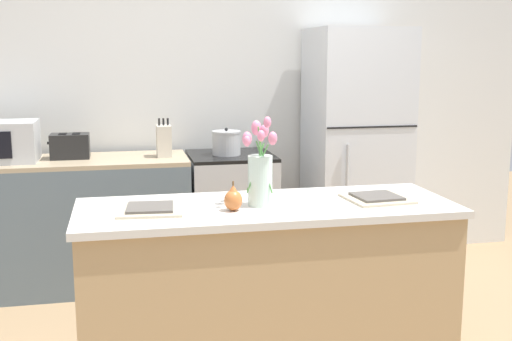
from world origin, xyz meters
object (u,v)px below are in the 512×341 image
(plate_setting_left, at_px, (150,209))
(toaster, at_px, (70,146))
(pear_figurine, at_px, (233,199))
(stove_range, at_px, (231,216))
(cooking_pot, at_px, (226,143))
(refrigerator, at_px, (355,151))
(microwave, at_px, (0,142))
(plate_setting_right, at_px, (377,198))
(flower_vase, at_px, (260,172))
(knife_block, at_px, (164,141))

(plate_setting_left, relative_size, toaster, 1.12)
(pear_figurine, height_order, toaster, toaster)
(stove_range, bearing_deg, plate_setting_left, -111.98)
(pear_figurine, distance_m, toaster, 1.93)
(plate_setting_left, height_order, cooking_pot, cooking_pot)
(refrigerator, bearing_deg, microwave, -179.97)
(refrigerator, relative_size, plate_setting_left, 5.78)
(plate_setting_right, height_order, toaster, toaster)
(flower_vase, xyz_separation_m, cooking_pot, (0.10, 1.59, -0.08))
(stove_range, bearing_deg, knife_block, -178.63)
(knife_block, bearing_deg, stove_range, 1.37)
(refrigerator, distance_m, plate_setting_right, 1.69)
(refrigerator, relative_size, microwave, 3.78)
(refrigerator, distance_m, flower_vase, 1.95)
(plate_setting_right, height_order, microwave, microwave)
(cooking_pot, relative_size, microwave, 0.43)
(pear_figurine, bearing_deg, knife_block, 96.78)
(plate_setting_right, bearing_deg, refrigerator, 72.86)
(stove_range, bearing_deg, pear_figurine, -99.36)
(flower_vase, height_order, plate_setting_right, flower_vase)
(plate_setting_left, distance_m, toaster, 1.73)
(flower_vase, bearing_deg, plate_setting_left, -179.36)
(stove_range, xyz_separation_m, flower_vase, (-0.14, -1.61, 0.62))
(refrigerator, height_order, toaster, refrigerator)
(toaster, xyz_separation_m, cooking_pot, (1.08, -0.07, 0.00))
(plate_setting_right, bearing_deg, microwave, 141.30)
(refrigerator, bearing_deg, cooking_pot, -178.59)
(pear_figurine, distance_m, plate_setting_left, 0.38)
(stove_range, distance_m, cooking_pot, 0.55)
(pear_figurine, relative_size, plate_setting_left, 0.44)
(refrigerator, distance_m, cooking_pot, 0.99)
(pear_figurine, xyz_separation_m, toaster, (-0.84, 1.73, 0.03))
(stove_range, bearing_deg, flower_vase, -94.83)
(refrigerator, bearing_deg, plate_setting_right, -107.14)
(plate_setting_right, relative_size, toaster, 1.12)
(refrigerator, xyz_separation_m, pear_figurine, (-1.23, -1.69, 0.07))
(cooking_pot, bearing_deg, plate_setting_right, -72.97)
(refrigerator, height_order, flower_vase, refrigerator)
(cooking_pot, height_order, knife_block, knife_block)
(plate_setting_left, relative_size, knife_block, 1.16)
(cooking_pot, distance_m, knife_block, 0.44)
(refrigerator, relative_size, pear_figurine, 13.19)
(plate_setting_left, xyz_separation_m, plate_setting_right, (1.10, 0.00, 0.00))
(pear_figurine, distance_m, microwave, 2.12)
(refrigerator, distance_m, knife_block, 1.43)
(refrigerator, relative_size, plate_setting_right, 5.78)
(plate_setting_right, bearing_deg, stove_range, 105.63)
(pear_figurine, relative_size, toaster, 0.49)
(toaster, bearing_deg, knife_block, -5.17)
(plate_setting_right, xyz_separation_m, microwave, (-2.01, 1.61, 0.12))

